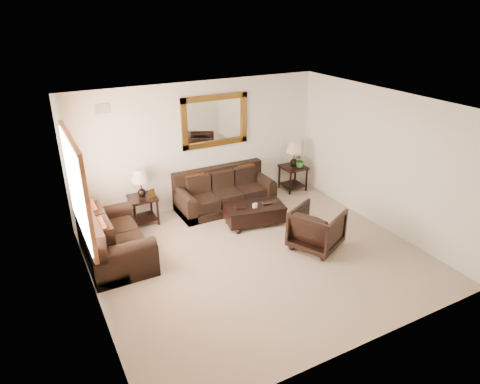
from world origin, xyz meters
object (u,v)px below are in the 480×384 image
loveseat (111,242)px  coffee_table (254,212)px  sofa (224,194)px  end_table_left (141,189)px  armchair (317,227)px  end_table_right (294,159)px

loveseat → coffee_table: 2.85m
sofa → end_table_left: 1.82m
loveseat → armchair: bearing=-111.5°
end_table_right → armchair: size_ratio=1.42×
sofa → loveseat: loveseat is taller
sofa → end_table_right: 1.94m
sofa → end_table_left: (-1.76, 0.11, 0.45)m
armchair → end_table_left: bearing=19.7°
sofa → coffee_table: bearing=-77.9°
loveseat → sofa: bearing=-69.8°
end_table_right → coffee_table: bearing=-147.4°
end_table_left → end_table_right: end_table_right is taller
sofa → armchair: 2.43m
armchair → sofa: bearing=-8.5°
sofa → loveseat: bearing=-159.8°
end_table_right → coffee_table: size_ratio=0.94×
coffee_table → armchair: (0.53, -1.34, 0.17)m
sofa → end_table_right: size_ratio=1.75×
end_table_left → armchair: bearing=-44.0°
end_table_left → coffee_table: 2.30m
loveseat → coffee_table: bearing=-89.9°
end_table_right → coffee_table: end_table_right is taller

